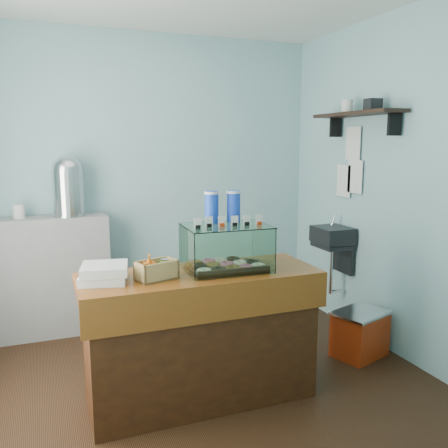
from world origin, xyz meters
name	(u,v)px	position (x,y,z in m)	size (l,w,h in m)	color
ground	(190,381)	(0.00, 0.00, 0.00)	(3.50, 3.50, 0.00)	black
room_shell	(191,150)	(0.03, 0.01, 1.71)	(3.54, 3.04, 2.82)	#81B6BD
counter	(201,335)	(0.00, -0.25, 0.46)	(1.60, 0.60, 0.90)	#431F0C
back_shelf	(53,276)	(-0.90, 1.32, 0.55)	(1.00, 0.32, 1.10)	gray
display_case	(225,244)	(0.19, -0.21, 1.07)	(0.58, 0.44, 0.53)	#362110
condiment_crate	(156,270)	(-0.31, -0.30, 0.96)	(0.28, 0.21, 0.17)	tan
pastry_boxes	(104,273)	(-0.62, -0.24, 0.96)	(0.34, 0.34, 0.11)	silver
coffee_urn	(68,184)	(-0.73, 1.31, 1.39)	(0.30, 0.30, 0.55)	silver
red_cooler	(360,333)	(1.45, -0.09, 0.19)	(0.51, 0.45, 0.38)	#AE2E0D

